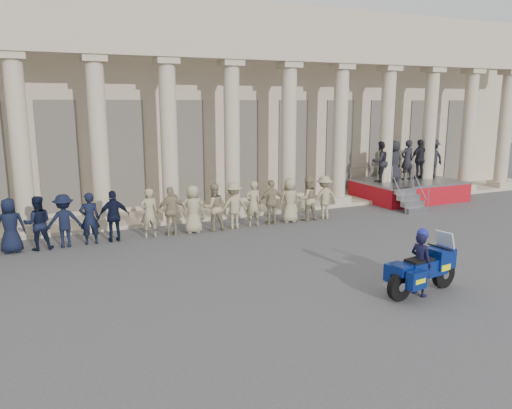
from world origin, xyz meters
name	(u,v)px	position (x,y,z in m)	size (l,w,h in m)	color
ground	(299,282)	(0.00, 0.00, 0.00)	(90.00, 90.00, 0.00)	#434346
building	(159,105)	(0.00, 14.74, 4.52)	(40.00, 12.50, 9.00)	tan
officer_rank	(84,219)	(-4.77, 6.02, 0.88)	(19.60, 0.66, 1.75)	black
reviewing_stand	(409,167)	(10.43, 7.83, 1.59)	(4.69, 4.39, 2.88)	gray
motorcycle	(424,269)	(2.38, -1.98, 0.65)	(2.33, 1.04, 1.50)	black
rider	(421,262)	(2.25, -2.01, 0.85)	(0.46, 0.63, 1.70)	black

